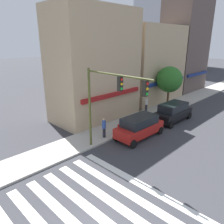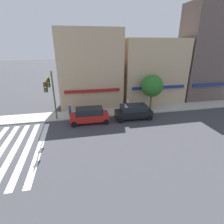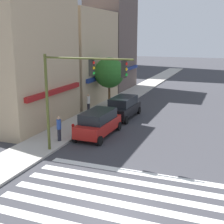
{
  "view_description": "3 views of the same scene",
  "coord_description": "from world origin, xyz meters",
  "views": [
    {
      "loc": [
        -5.07,
        -6.04,
        8.26
      ],
      "look_at": [
        5.11,
        4.0,
        3.5
      ],
      "focal_mm": 35.0,
      "sensor_mm": 36.0,
      "label": 1
    },
    {
      "loc": [
        7.88,
        -15.49,
        9.37
      ],
      "look_at": [
        12.11,
        4.7,
        1.2
      ],
      "focal_mm": 28.0,
      "sensor_mm": 36.0,
      "label": 2
    },
    {
      "loc": [
        -11.39,
        -4.35,
        7.4
      ],
      "look_at": [
        12.11,
        4.7,
        1.2
      ],
      "focal_mm": 50.0,
      "sensor_mm": 36.0,
      "label": 3
    }
  ],
  "objects": [
    {
      "name": "ground_plane",
      "position": [
        0.0,
        0.0,
        0.0
      ],
      "size": [
        200.0,
        200.0,
        0.0
      ],
      "primitive_type": "plane",
      "color": "#38383D"
    },
    {
      "name": "crosswalk_stripes",
      "position": [
        0.0,
        0.0,
        0.0
      ],
      "size": [
        8.55,
        10.8,
        0.01
      ],
      "color": "silver",
      "rests_on": "ground_plane"
    },
    {
      "name": "storefront_row",
      "position": [
        20.45,
        11.5,
        6.19
      ],
      "size": [
        28.04,
        5.3,
        15.23
      ],
      "color": "tan",
      "rests_on": "ground_plane"
    },
    {
      "name": "traffic_signal",
      "position": [
        5.11,
        4.3,
        4.61
      ],
      "size": [
        0.32,
        5.77,
        6.3
      ],
      "color": "#474C1E",
      "rests_on": "ground_plane"
    },
    {
      "name": "suv_red",
      "position": [
        9.23,
        4.7,
        1.03
      ],
      "size": [
        4.74,
        2.12,
        1.94
      ],
      "rotation": [
        0.0,
        0.0,
        -0.02
      ],
      "color": "#B21E19",
      "rests_on": "ground_plane"
    },
    {
      "name": "suv_black",
      "position": [
        14.98,
        4.7,
        1.03
      ],
      "size": [
        4.74,
        2.12,
        1.94
      ],
      "rotation": [
        0.0,
        0.0,
        -0.02
      ],
      "color": "black",
      "rests_on": "ground_plane"
    },
    {
      "name": "pedestrian_white_shirt",
      "position": [
        15.27,
        8.36,
        1.07
      ],
      "size": [
        0.32,
        0.32,
        1.77
      ],
      "rotation": [
        0.0,
        0.0,
        3.24
      ],
      "color": "#23232D",
      "rests_on": "sidewalk_left"
    },
    {
      "name": "pedestrian_blue_shirt",
      "position": [
        6.83,
        6.66,
        1.07
      ],
      "size": [
        0.32,
        0.32,
        1.77
      ],
      "rotation": [
        0.0,
        0.0,
        2.77
      ],
      "color": "#23232D",
      "rests_on": "sidewalk_left"
    },
    {
      "name": "fire_hydrant",
      "position": [
        8.41,
        6.4,
        0.61
      ],
      "size": [
        0.24,
        0.24,
        0.84
      ],
      "color": "red",
      "rests_on": "sidewalk_left"
    },
    {
      "name": "street_tree",
      "position": [
        18.58,
        7.5,
        3.64
      ],
      "size": [
        3.14,
        3.14,
        5.07
      ],
      "color": "brown",
      "rests_on": "sidewalk_left"
    }
  ]
}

